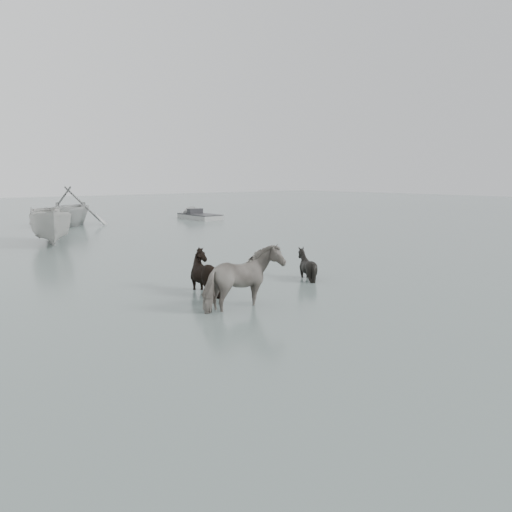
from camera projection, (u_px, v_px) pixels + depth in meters
name	position (u px, v px, depth m)	size (l,w,h in m)	color
ground	(304.00, 301.00, 12.79)	(140.00, 140.00, 0.00)	#4F5E5C
pony_pinto	(243.00, 273.00, 11.98)	(0.94, 2.07, 1.75)	black
pony_dark	(210.00, 265.00, 13.77)	(1.48, 1.27, 1.50)	black
pony_black	(307.00, 258.00, 15.54)	(1.04, 1.17, 1.29)	black
rowboat_trail	(71.00, 205.00, 31.97)	(4.35, 5.05, 2.66)	#ACAEAC
boat_small	(51.00, 224.00, 23.47)	(1.85, 4.91, 1.90)	#B3B2AE
skiff_port	(200.00, 214.00, 36.83)	(5.28, 1.60, 0.75)	gray
skiff_mid	(60.00, 211.00, 40.29)	(4.58, 1.60, 0.75)	#A2A4A1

